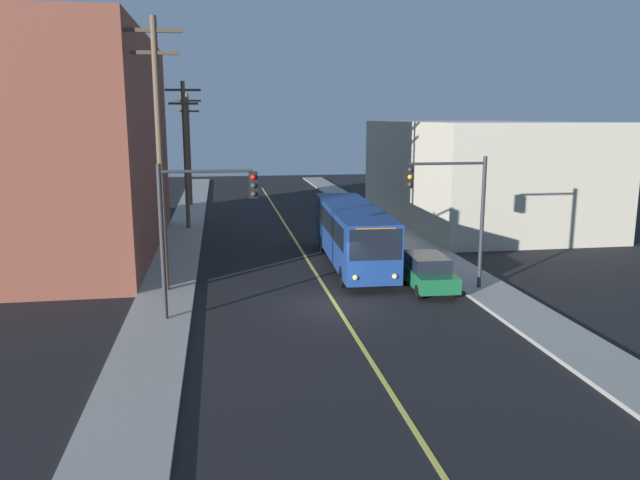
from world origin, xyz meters
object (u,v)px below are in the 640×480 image
utility_pole_near (159,146)px  traffic_signal_right_corner (451,198)px  city_bus (352,232)px  utility_pole_far (189,144)px  parked_car_green (427,271)px  utility_pole_mid (185,149)px  traffic_signal_left_corner (202,212)px

utility_pole_near → traffic_signal_right_corner: (12.67, -1.87, -2.31)m
city_bus → utility_pole_near: bearing=-157.6°
utility_pole_near → utility_pole_far: bearing=90.1°
utility_pole_far → parked_car_green: bearing=-68.1°
utility_pole_far → traffic_signal_right_corner: bearing=-67.1°
parked_car_green → utility_pole_far: utility_pole_far is taller
city_bus → utility_pole_far: utility_pole_far is taller
utility_pole_far → traffic_signal_right_corner: utility_pole_far is taller
utility_pole_mid → traffic_signal_right_corner: size_ratio=1.69×
parked_car_green → traffic_signal_left_corner: (-10.03, -2.90, 3.46)m
parked_car_green → traffic_signal_right_corner: 3.60m
parked_car_green → traffic_signal_left_corner: traffic_signal_left_corner is taller
utility_pole_near → parked_car_green: bearing=-6.2°
city_bus → utility_pole_far: 26.48m
utility_pole_mid → utility_pole_far: bearing=91.5°
utility_pole_mid → utility_pole_near: bearing=-90.9°
traffic_signal_left_corner → city_bus: bearing=46.8°
utility_pole_near → utility_pole_far: (-0.07, 28.34, -1.11)m
city_bus → traffic_signal_right_corner: bearing=-60.9°
parked_car_green → utility_pole_mid: utility_pole_mid is taller
traffic_signal_left_corner → traffic_signal_right_corner: size_ratio=1.00×
utility_pole_mid → traffic_signal_left_corner: (1.60, -20.42, -1.41)m
utility_pole_mid → utility_pole_far: size_ratio=1.04×
city_bus → traffic_signal_left_corner: size_ratio=2.04×
utility_pole_mid → traffic_signal_left_corner: utility_pole_mid is taller
parked_car_green → traffic_signal_left_corner: 11.00m
parked_car_green → utility_pole_far: bearing=111.9°
parked_car_green → utility_pole_near: (-11.87, 1.29, 5.77)m
traffic_signal_left_corner → traffic_signal_right_corner: 11.07m
parked_car_green → utility_pole_far: 32.28m
city_bus → traffic_signal_right_corner: 7.06m
city_bus → traffic_signal_left_corner: bearing=-133.2°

